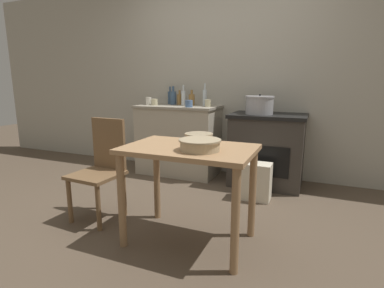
{
  "coord_description": "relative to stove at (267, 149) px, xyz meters",
  "views": [
    {
      "loc": [
        1.16,
        -2.29,
        1.22
      ],
      "look_at": [
        0.0,
        0.47,
        0.59
      ],
      "focal_mm": 28.0,
      "sensor_mm": 36.0,
      "label": 1
    }
  ],
  "objects": [
    {
      "name": "cup_end_right",
      "position": [
        -0.75,
        -0.01,
        0.53
      ],
      "size": [
        0.08,
        0.08,
        0.09
      ],
      "primitive_type": "cylinder",
      "color": "beige",
      "rests_on": "counter_cabinet"
    },
    {
      "name": "bottle_far_left",
      "position": [
        -1.21,
        0.14,
        0.56
      ],
      "size": [
        0.07,
        0.07,
        0.2
      ],
      "color": "olive",
      "rests_on": "counter_cabinet"
    },
    {
      "name": "flour_sack",
      "position": [
        -0.01,
        -0.53,
        -0.23
      ],
      "size": [
        0.3,
        0.21,
        0.39
      ],
      "primitive_type": "cube",
      "color": "beige",
      "rests_on": "ground_plane"
    },
    {
      "name": "chair",
      "position": [
        -1.23,
        -1.47,
        0.04
      ],
      "size": [
        0.42,
        0.42,
        0.9
      ],
      "rotation": [
        0.0,
        0.0,
        -0.06
      ],
      "color": "brown",
      "rests_on": "ground_plane"
    },
    {
      "name": "wall_back",
      "position": [
        -0.64,
        0.33,
        0.85
      ],
      "size": [
        8.0,
        0.07,
        2.55
      ],
      "color": "#B2AD9E",
      "rests_on": "ground_plane"
    },
    {
      "name": "bottle_center_right",
      "position": [
        -1.02,
        0.11,
        0.56
      ],
      "size": [
        0.08,
        0.08,
        0.2
      ],
      "color": "olive",
      "rests_on": "counter_cabinet"
    },
    {
      "name": "bottle_center_left",
      "position": [
        -1.12,
        0.07,
        0.59
      ],
      "size": [
        0.06,
        0.06,
        0.27
      ],
      "color": "silver",
      "rests_on": "counter_cabinet"
    },
    {
      "name": "mixing_bowl_small",
      "position": [
        -0.32,
        -1.42,
        0.37
      ],
      "size": [
        0.22,
        0.22,
        0.07
      ],
      "color": "tan",
      "rests_on": "work_table"
    },
    {
      "name": "cup_mid_right",
      "position": [
        -0.94,
        -0.18,
        0.53
      ],
      "size": [
        0.09,
        0.09,
        0.09
      ],
      "primitive_type": "cylinder",
      "color": "#4C6B99",
      "rests_on": "counter_cabinet"
    },
    {
      "name": "stove",
      "position": [
        0.0,
        0.0,
        0.0
      ],
      "size": [
        0.86,
        0.63,
        0.85
      ],
      "color": "#38332D",
      "rests_on": "ground_plane"
    },
    {
      "name": "mixing_bowl_large",
      "position": [
        -0.21,
        -1.66,
        0.37
      ],
      "size": [
        0.3,
        0.3,
        0.08
      ],
      "color": "tan",
      "rests_on": "work_table"
    },
    {
      "name": "bottle_mid_left",
      "position": [
        -0.83,
        0.1,
        0.6
      ],
      "size": [
        0.06,
        0.06,
        0.29
      ],
      "color": "silver",
      "rests_on": "counter_cabinet"
    },
    {
      "name": "stock_pot",
      "position": [
        -0.1,
        -0.06,
        0.53
      ],
      "size": [
        0.32,
        0.32,
        0.23
      ],
      "color": "#A8A8AD",
      "rests_on": "stove"
    },
    {
      "name": "counter_cabinet",
      "position": [
        -1.17,
        0.01,
        0.03
      ],
      "size": [
        1.07,
        0.59,
        0.91
      ],
      "color": "#B2A893",
      "rests_on": "ground_plane"
    },
    {
      "name": "ground_plane",
      "position": [
        -0.64,
        -1.26,
        -0.43
      ],
      "size": [
        14.0,
        14.0,
        0.0
      ],
      "primitive_type": "plane",
      "color": "brown"
    },
    {
      "name": "bottle_left",
      "position": [
        -1.39,
        0.23,
        0.58
      ],
      "size": [
        0.06,
        0.06,
        0.24
      ],
      "color": "#3D5675",
      "rests_on": "counter_cabinet"
    },
    {
      "name": "cup_far_right",
      "position": [
        -1.6,
        -0.02,
        0.54
      ],
      "size": [
        0.08,
        0.08,
        0.1
      ],
      "primitive_type": "cylinder",
      "color": "silver",
      "rests_on": "counter_cabinet"
    },
    {
      "name": "work_table",
      "position": [
        -0.33,
        -1.58,
        0.19
      ],
      "size": [
        0.95,
        0.62,
        0.75
      ],
      "color": "#A87F56",
      "rests_on": "ground_plane"
    },
    {
      "name": "bottle_center",
      "position": [
        -1.3,
        0.13,
        0.58
      ],
      "size": [
        0.08,
        0.08,
        0.25
      ],
      "color": "#3D5675",
      "rests_on": "counter_cabinet"
    },
    {
      "name": "cup_right",
      "position": [
        -1.49,
        -0.04,
        0.53
      ],
      "size": [
        0.09,
        0.09,
        0.08
      ],
      "primitive_type": "cylinder",
      "color": "beige",
      "rests_on": "counter_cabinet"
    }
  ]
}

